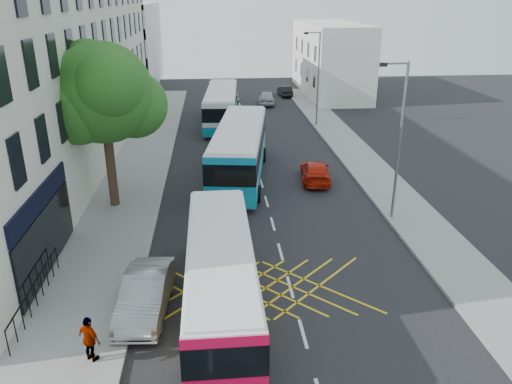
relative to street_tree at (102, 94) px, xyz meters
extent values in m
cube|color=gray|center=(0.01, 0.03, -6.22)|extent=(5.00, 70.00, 0.15)
cube|color=gray|center=(16.01, 0.03, -6.22)|extent=(3.00, 70.00, 0.15)
cube|color=beige|center=(-5.49, 9.53, 0.21)|extent=(8.00, 45.00, 13.00)
cube|color=black|center=(-1.44, -6.97, -2.89)|extent=(0.12, 7.00, 0.90)
cube|color=black|center=(-1.44, -6.97, -4.69)|extent=(0.12, 7.00, 2.60)
cube|color=silver|center=(-5.49, 40.03, -1.29)|extent=(8.00, 20.00, 10.00)
cube|color=silver|center=(19.51, 33.03, -2.29)|extent=(6.00, 18.00, 8.00)
cylinder|color=#382619|center=(0.01, 0.03, -3.94)|extent=(0.50, 0.50, 4.40)
sphere|color=#1A5819|center=(0.01, 0.03, 0.06)|extent=(5.20, 5.20, 5.20)
sphere|color=#1A5819|center=(1.41, 0.83, -0.74)|extent=(3.60, 3.60, 3.60)
sphere|color=#1A5819|center=(-1.19, -0.57, -0.54)|extent=(3.80, 3.80, 3.80)
sphere|color=#1A5819|center=(0.61, -1.27, 0.66)|extent=(3.40, 3.40, 3.40)
sphere|color=#1A5819|center=(-0.79, 1.13, 1.06)|extent=(3.20, 3.20, 3.20)
cylinder|color=slate|center=(14.81, -2.97, -2.14)|extent=(0.14, 0.14, 8.00)
cylinder|color=slate|center=(14.21, -2.97, 1.76)|extent=(1.20, 0.10, 0.10)
cube|color=black|center=(13.61, -2.97, 1.71)|extent=(0.35, 0.15, 0.18)
cylinder|color=slate|center=(14.81, 17.03, -2.14)|extent=(0.14, 0.14, 8.00)
cylinder|color=slate|center=(14.21, 17.03, 1.76)|extent=(1.20, 0.10, 0.10)
cube|color=black|center=(13.61, 17.03, 1.71)|extent=(0.35, 0.15, 0.18)
cube|color=silver|center=(5.70, -10.34, -4.74)|extent=(2.38, 10.21, 2.46)
cube|color=silver|center=(5.70, -10.34, -3.46)|extent=(2.19, 10.01, 0.11)
cube|color=black|center=(5.70, -10.34, -4.39)|extent=(2.44, 10.27, 1.02)
cube|color=#FFA215|center=(5.70, -10.34, -5.60)|extent=(2.43, 10.26, 0.70)
cube|color=red|center=(5.73, -15.41, -4.72)|extent=(2.36, 0.11, 2.32)
cylinder|color=black|center=(4.52, -7.57, -5.87)|extent=(0.26, 0.84, 0.83)
cylinder|color=black|center=(6.84, -7.55, -5.87)|extent=(0.26, 0.84, 0.83)
cylinder|color=black|center=(4.56, -13.78, -5.87)|extent=(0.26, 0.84, 0.83)
cylinder|color=black|center=(6.88, -13.77, -5.87)|extent=(0.26, 0.84, 0.83)
cube|color=silver|center=(7.23, 4.27, -4.45)|extent=(4.45, 12.35, 2.91)
cube|color=silver|center=(7.23, 4.27, -2.94)|extent=(4.20, 12.08, 0.13)
cube|color=black|center=(7.23, 4.27, -4.04)|extent=(4.52, 12.42, 1.21)
cube|color=#0D90A7|center=(7.23, 4.27, -5.47)|extent=(4.51, 12.41, 0.82)
cube|color=#0D7BA4|center=(6.37, -1.68, -4.42)|extent=(2.77, 0.50, 2.75)
cube|color=#FF0C0C|center=(5.26, -1.53, -5.19)|extent=(0.26, 0.10, 0.25)
cube|color=#FF0C0C|center=(7.48, -1.85, -5.19)|extent=(0.26, 0.10, 0.25)
cylinder|color=black|center=(6.34, 7.73, -5.80)|extent=(0.45, 1.02, 0.99)
cylinder|color=black|center=(9.06, 7.34, -5.80)|extent=(0.45, 1.02, 0.99)
cylinder|color=black|center=(5.29, 0.44, -5.80)|extent=(0.45, 1.02, 0.99)
cylinder|color=black|center=(8.01, 0.05, -5.80)|extent=(0.45, 1.02, 0.99)
cube|color=silver|center=(6.39, 18.41, -4.57)|extent=(3.29, 11.44, 2.72)
cube|color=silver|center=(6.39, 18.41, -3.16)|extent=(3.07, 11.20, 0.12)
cube|color=black|center=(6.39, 18.41, -4.19)|extent=(3.36, 11.50, 1.13)
cube|color=#0C7D98|center=(6.39, 18.41, -5.52)|extent=(3.35, 11.49, 0.77)
cube|color=silver|center=(6.03, 12.80, -4.55)|extent=(2.61, 0.27, 2.57)
cube|color=#FF0C0C|center=(5.00, 12.86, -5.27)|extent=(0.25, 0.08, 0.25)
cube|color=#FF0C0C|center=(7.06, 12.73, -5.27)|extent=(0.25, 0.08, 0.25)
cylinder|color=black|center=(5.31, 21.57, -5.83)|extent=(0.35, 0.94, 0.92)
cylinder|color=black|center=(7.87, 21.40, -5.83)|extent=(0.35, 0.94, 0.92)
cylinder|color=black|center=(4.87, 14.70, -5.83)|extent=(0.35, 0.94, 0.92)
cylinder|color=black|center=(7.43, 14.54, -5.83)|extent=(0.35, 0.94, 0.92)
imported|color=#94969B|center=(2.91, -10.11, -5.55)|extent=(1.92, 4.64, 1.49)
imported|color=red|center=(11.95, 3.20, -5.67)|extent=(2.29, 4.51, 1.25)
imported|color=#3D3F45|center=(7.35, 29.35, -5.67)|extent=(2.15, 4.51, 1.24)
imported|color=#A7A9AF|center=(11.41, 26.88, -5.57)|extent=(2.17, 4.42, 1.45)
imported|color=black|center=(14.01, 31.36, -5.71)|extent=(1.45, 3.60, 1.16)
imported|color=gray|center=(1.51, -12.87, -5.34)|extent=(0.98, 0.87, 1.59)
camera|label=1|loc=(5.62, -26.14, 4.78)|focal=35.00mm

